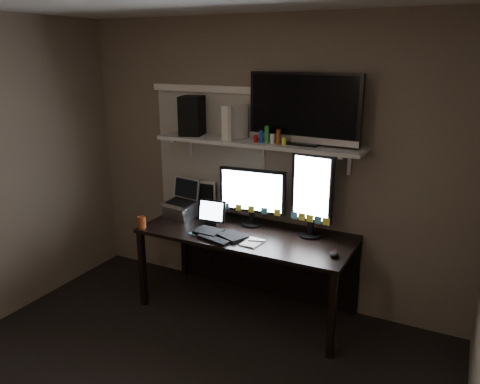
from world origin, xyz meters
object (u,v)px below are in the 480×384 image
Objects in this scene: cup at (142,222)px; speaker at (192,116)px; keyboard at (220,234)px; game_console at (235,122)px; desk at (252,246)px; laptop at (180,199)px; monitor_portrait at (312,195)px; mouse at (334,254)px; tablet at (212,212)px; monitor_landscape at (252,197)px; tv at (304,109)px.

cup is 0.31× the size of speaker.
game_console is (-0.05, 0.36, 0.88)m from keyboard.
laptop reaches higher than desk.
monitor_portrait is 0.82m from keyboard.
tablet is (-1.15, 0.18, 0.09)m from mouse.
laptop is at bearing 69.84° from cup.
keyboard is at bearing -114.93° from monitor_landscape.
tv is at bearing 9.52° from tablet.
tv reaches higher than cup.
monitor_portrait is at bearing -6.24° from monitor_landscape.
desk is 17.14× the size of cup.
monitor_landscape is at bearing 119.67° from desk.
desk is 2.53× the size of monitor_portrait.
desk is at bearing -65.22° from monitor_landscape.
mouse is 0.11× the size of tv.
speaker reaches higher than keyboard.
speaker is at bearing 68.19° from cup.
laptop is at bearing -169.80° from monitor_portrait.
cup reaches higher than mouse.
laptop is at bearing -168.00° from tv.
keyboard is at bearing -51.60° from speaker.
game_console is at bearing 170.75° from monitor_landscape.
monitor_portrait is 2.49× the size of game_console.
monitor_landscape is 0.38m from tablet.
cup is at bearing -154.61° from monitor_portrait.
game_console is at bearing 160.28° from desk.
mouse is 1.66m from cup.
speaker reaches higher than tablet.
desk is 0.47m from tablet.
mouse is at bearing 6.09° from cup.
mouse reaches higher than keyboard.
monitor_portrait reaches higher than laptop.
desk is at bearing -21.56° from speaker.
desk is 0.44m from monitor_landscape.
laptop is (-0.35, 0.03, 0.06)m from tablet.
monitor_portrait is at bearing 113.20° from mouse.
speaker is (-0.61, 0.02, 0.66)m from monitor_landscape.
monitor_landscape reaches higher than desk.
keyboard is at bearing -147.76° from monitor_portrait.
tv is (1.24, 0.54, 0.98)m from cup.
desk is at bearing -0.60° from game_console.
desk is 3.94× the size of keyboard.
mouse is 1.73m from speaker.
keyboard is at bearing -63.57° from game_console.
desk is at bearing 74.46° from keyboard.
speaker is (-0.64, 0.09, 1.10)m from desk.
tablet is 0.76× the size of laptop.
keyboard is 0.71m from cup.
mouse is at bearing -27.56° from speaker.
speaker is (-1.44, 0.35, 0.90)m from mouse.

